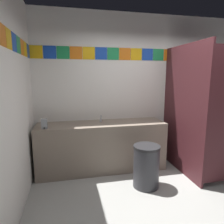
{
  "coord_description": "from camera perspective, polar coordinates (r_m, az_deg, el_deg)",
  "views": [
    {
      "loc": [
        -1.41,
        -2.17,
        1.71
      ],
      "look_at": [
        -0.72,
        0.99,
        1.12
      ],
      "focal_mm": 32.23,
      "sensor_mm": 36.0,
      "label": 1
    }
  ],
  "objects": [
    {
      "name": "soap_dispenser",
      "position": [
        3.39,
        -18.65,
        -3.22
      ],
      "size": [
        0.09,
        0.09,
        0.16
      ],
      "color": "gray",
      "rests_on": "vanity_counter"
    },
    {
      "name": "wall_back",
      "position": [
        4.07,
        7.99,
        6.28
      ],
      "size": [
        4.07,
        0.09,
        2.86
      ],
      "color": "white",
      "rests_on": "ground_plane"
    },
    {
      "name": "trash_bin",
      "position": [
        3.26,
        9.68,
        -14.89
      ],
      "size": [
        0.41,
        0.41,
        0.66
      ],
      "color": "#333338",
      "rests_on": "ground_plane"
    },
    {
      "name": "stall_divider",
      "position": [
        3.62,
        23.83,
        -0.09
      ],
      "size": [
        0.92,
        1.31,
        2.23
      ],
      "color": "#471E23",
      "rests_on": "ground_plane"
    },
    {
      "name": "wall_side",
      "position": [
        2.29,
        -29.07,
        2.01
      ],
      "size": [
        0.09,
        3.19,
        2.86
      ],
      "color": "white",
      "rests_on": "ground_plane"
    },
    {
      "name": "toilet",
      "position": [
        4.37,
        22.25,
        -9.31
      ],
      "size": [
        0.39,
        0.49,
        0.74
      ],
      "color": "white",
      "rests_on": "ground_plane"
    },
    {
      "name": "vanity_counter",
      "position": [
        3.74,
        -2.9,
        -9.6
      ],
      "size": [
        2.28,
        0.6,
        0.87
      ],
      "color": "gray",
      "rests_on": "ground_plane"
    },
    {
      "name": "faucet_center",
      "position": [
        3.69,
        -3.2,
        -2.06
      ],
      "size": [
        0.04,
        0.1,
        0.14
      ],
      "color": "silver",
      "rests_on": "vanity_counter"
    },
    {
      "name": "ground_plane",
      "position": [
        3.11,
        18.73,
        -23.73
      ],
      "size": [
        8.95,
        8.95,
        0.0
      ],
      "primitive_type": "plane",
      "color": "#9E9E99"
    }
  ]
}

